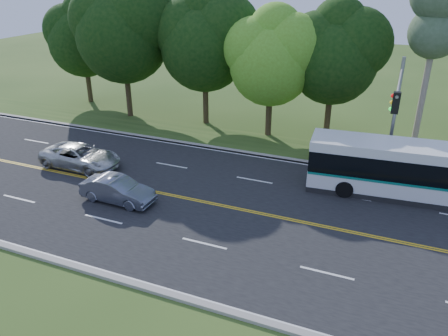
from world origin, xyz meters
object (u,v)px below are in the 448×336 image
at_px(traffic_signal, 395,108).
at_px(transit_bus, 418,173).
at_px(suv, 80,156).
at_px(sedan, 118,190).

xyz_separation_m(traffic_signal, transit_bus, (1.66, -0.58, -3.18)).
distance_m(traffic_signal, suv, 18.51).
xyz_separation_m(transit_bus, suv, (-19.24, -3.64, -0.76)).
bearing_deg(traffic_signal, transit_bus, -19.42).
distance_m(transit_bus, sedan, 15.92).
bearing_deg(sedan, transit_bus, -64.83).
height_order(transit_bus, sedan, transit_bus).
bearing_deg(suv, sedan, -120.83).
height_order(sedan, suv, suv).
relative_size(transit_bus, suv, 2.26).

